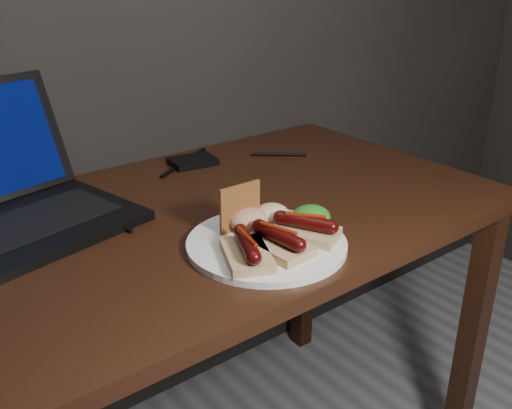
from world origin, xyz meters
name	(u,v)px	position (x,y,z in m)	size (l,w,h in m)	color
desk	(166,264)	(0.00, 1.38, 0.66)	(1.40, 0.70, 0.75)	#34160D
hard_drive	(193,161)	(0.22, 1.63, 0.76)	(0.11, 0.08, 0.02)	black
desk_cables	(133,195)	(0.02, 1.54, 0.75)	(0.92, 0.34, 0.01)	black
plate	(267,244)	(0.10, 1.19, 0.76)	(0.28, 0.28, 0.01)	white
bread_sausage_left	(247,250)	(0.03, 1.15, 0.78)	(0.11, 0.13, 0.04)	#DCBF81
bread_sausage_center	(278,241)	(0.09, 1.15, 0.78)	(0.08, 0.12, 0.04)	#DCBF81
bread_sausage_right	(305,228)	(0.16, 1.16, 0.78)	(0.11, 0.13, 0.04)	#DCBF81
crispbread	(240,207)	(0.09, 1.25, 0.80)	(0.09, 0.01, 0.09)	#AC632F
salad_greens	(311,216)	(0.20, 1.18, 0.78)	(0.07, 0.07, 0.04)	#1A5C12
salsa_mound	(248,219)	(0.10, 1.24, 0.78)	(0.07, 0.07, 0.04)	#A12510
coleslaw_mound	(272,214)	(0.15, 1.24, 0.78)	(0.06, 0.06, 0.04)	beige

